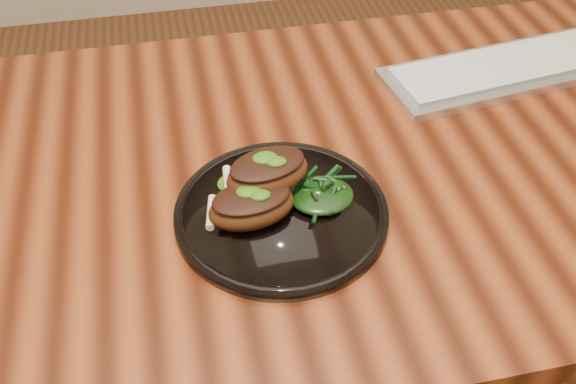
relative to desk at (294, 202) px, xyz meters
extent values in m
cube|color=#341106|center=(0.00, 0.00, 0.06)|extent=(1.60, 0.80, 0.04)
cylinder|color=#34130B|center=(0.74, 0.34, -0.31)|extent=(0.06, 0.06, 0.71)
cylinder|color=black|center=(-0.04, -0.11, 0.09)|extent=(0.29, 0.29, 0.02)
torus|color=black|center=(-0.04, -0.11, 0.09)|extent=(0.29, 0.29, 0.01)
cylinder|color=black|center=(-0.04, -0.11, 0.10)|extent=(0.19, 0.19, 0.00)
ellipsoid|color=#48210D|center=(-0.08, -0.12, 0.12)|extent=(0.13, 0.09, 0.04)
ellipsoid|color=black|center=(-0.08, -0.12, 0.14)|extent=(0.11, 0.08, 0.01)
cylinder|color=beige|center=(-0.14, -0.11, 0.11)|extent=(0.02, 0.06, 0.01)
ellipsoid|color=#1E4F08|center=(-0.08, -0.12, 0.15)|extent=(0.03, 0.02, 0.01)
ellipsoid|color=#48210D|center=(-0.06, -0.08, 0.14)|extent=(0.13, 0.10, 0.04)
ellipsoid|color=black|center=(-0.06, -0.08, 0.16)|extent=(0.12, 0.09, 0.01)
cylinder|color=beige|center=(-0.11, -0.08, 0.13)|extent=(0.02, 0.06, 0.01)
ellipsoid|color=#1E4F08|center=(-0.06, -0.08, 0.16)|extent=(0.03, 0.02, 0.01)
ellipsoid|color=#1E4F08|center=(-0.08, -0.05, 0.10)|extent=(0.08, 0.06, 0.01)
ellipsoid|color=black|center=(0.01, -0.10, 0.11)|extent=(0.09, 0.08, 0.02)
cube|color=silver|center=(0.44, 0.16, 0.09)|extent=(0.50, 0.21, 0.02)
cube|color=silver|center=(0.44, 0.16, 0.10)|extent=(0.47, 0.17, 0.01)
camera|label=1|loc=(-0.16, -0.71, 0.71)|focal=40.00mm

